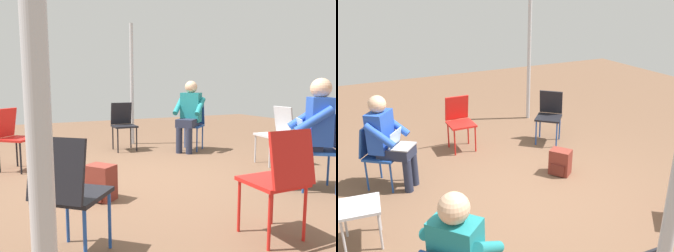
% 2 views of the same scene
% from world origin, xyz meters
% --- Properties ---
extents(ground_plane, '(14.00, 14.00, 0.00)m').
position_xyz_m(ground_plane, '(0.00, 0.00, 0.00)').
color(ground_plane, brown).
extents(chair_northwest, '(0.59, 0.58, 0.85)m').
position_xyz_m(chair_northwest, '(-1.49, 1.22, 0.50)').
color(chair_northwest, black).
rests_on(chair_northwest, ground).
extents(chair_southwest, '(0.57, 0.58, 0.85)m').
position_xyz_m(chair_southwest, '(-1.19, -1.59, 0.50)').
color(chair_southwest, '#1E4799').
rests_on(chair_southwest, ground).
extents(chair_south, '(0.44, 0.48, 0.85)m').
position_xyz_m(chair_south, '(-0.04, -2.02, 0.50)').
color(chair_south, '#B7B7BC').
rests_on(chair_south, ground).
extents(chair_east, '(0.45, 0.42, 0.85)m').
position_xyz_m(chair_east, '(2.00, -0.34, 0.50)').
color(chair_east, black).
rests_on(chair_east, ground).
extents(chair_southeast, '(0.58, 0.59, 0.85)m').
position_xyz_m(chair_southeast, '(1.49, -1.48, 0.50)').
color(chair_southeast, '#1E4799').
rests_on(chair_southeast, ground).
extents(chair_west, '(0.44, 0.41, 0.85)m').
position_xyz_m(chair_west, '(-1.87, -0.23, 0.50)').
color(chair_west, red).
rests_on(chair_west, ground).
extents(chair_northeast, '(0.58, 0.59, 0.85)m').
position_xyz_m(chair_northeast, '(1.29, 1.47, 0.50)').
color(chair_northeast, red).
rests_on(chair_northeast, ground).
extents(person_with_laptop, '(0.63, 0.64, 1.24)m').
position_xyz_m(person_with_laptop, '(-1.09, -1.45, 0.69)').
color(person_with_laptop, '#23283D').
rests_on(person_with_laptop, ground).
extents(person_in_teal, '(0.63, 0.63, 1.24)m').
position_xyz_m(person_in_teal, '(1.38, -1.35, 0.69)').
color(person_in_teal, '#23283D').
rests_on(person_in_teal, ground).
extents(backpack_near_laptop_user, '(0.34, 0.33, 0.36)m').
position_xyz_m(backpack_near_laptop_user, '(-0.40, 0.72, 0.16)').
color(backpack_near_laptop_user, maroon).
rests_on(backpack_near_laptop_user, ground).
extents(tent_pole_near, '(0.07, 0.07, 2.34)m').
position_xyz_m(tent_pole_near, '(2.49, -0.70, 1.17)').
color(tent_pole_near, '#B2B2B7').
rests_on(tent_pole_near, ground).
extents(tent_pole_far, '(0.07, 0.07, 2.56)m').
position_xyz_m(tent_pole_far, '(-2.65, 1.47, 1.28)').
color(tent_pole_far, '#B2B2B7').
rests_on(tent_pole_far, ground).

